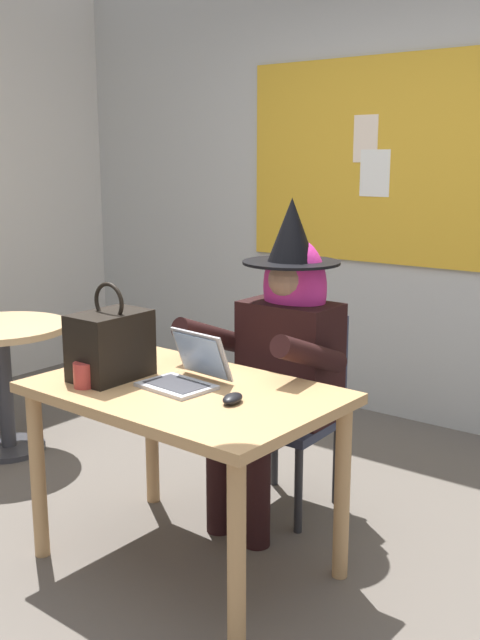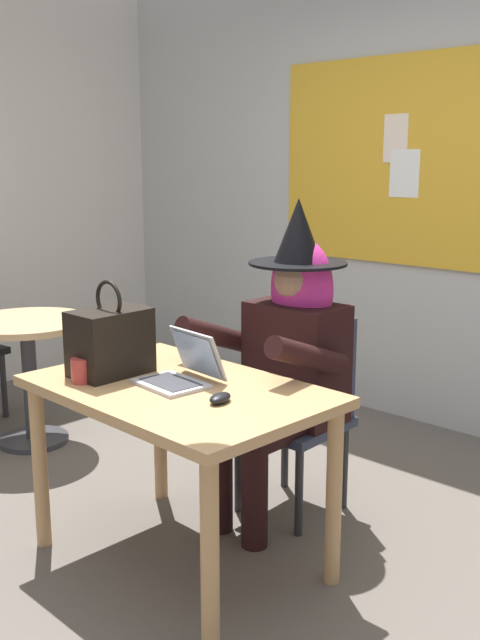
% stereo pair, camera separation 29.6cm
% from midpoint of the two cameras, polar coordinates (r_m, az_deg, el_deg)
% --- Properties ---
extents(ground_plane, '(24.00, 24.00, 0.00)m').
position_cam_midpoint_polar(ground_plane, '(3.10, -6.08, -18.15)').
color(ground_plane, '#5B544C').
extents(wall_back_bulletin, '(5.59, 2.30, 2.82)m').
position_cam_midpoint_polar(wall_back_bulletin, '(4.40, 12.62, 10.16)').
color(wall_back_bulletin, '#B2B2AD').
rests_on(wall_back_bulletin, ground).
extents(desk_main, '(1.16, 0.78, 0.73)m').
position_cam_midpoint_polar(desk_main, '(2.82, -7.30, -7.22)').
color(desk_main, tan).
rests_on(desk_main, ground).
extents(chair_at_desk, '(0.43, 0.43, 0.88)m').
position_cam_midpoint_polar(chair_at_desk, '(3.38, 1.83, -6.22)').
color(chair_at_desk, '#2D3347').
rests_on(chair_at_desk, ground).
extents(person_costumed, '(0.59, 0.67, 1.41)m').
position_cam_midpoint_polar(person_costumed, '(3.21, 0.64, -1.98)').
color(person_costumed, black).
rests_on(person_costumed, ground).
extents(laptop, '(0.29, 0.29, 0.20)m').
position_cam_midpoint_polar(laptop, '(2.81, -7.19, -4.14)').
color(laptop, '#B7B7BC').
rests_on(laptop, desk_main).
extents(computer_mouse, '(0.08, 0.11, 0.03)m').
position_cam_midpoint_polar(computer_mouse, '(2.60, -3.86, -6.09)').
color(computer_mouse, black).
rests_on(computer_mouse, desk_main).
extents(handbag, '(0.20, 0.30, 0.38)m').
position_cam_midpoint_polar(handbag, '(2.92, -12.82, -1.88)').
color(handbag, black).
rests_on(handbag, desk_main).
extents(coffee_mug, '(0.08, 0.08, 0.09)m').
position_cam_midpoint_polar(coffee_mug, '(2.85, -14.85, -4.15)').
color(coffee_mug, '#B23833').
rests_on(coffee_mug, desk_main).
extents(side_table_round, '(0.70, 0.70, 0.71)m').
position_cam_midpoint_polar(side_table_round, '(4.19, -19.73, -2.87)').
color(side_table_round, tan).
rests_on(side_table_round, ground).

